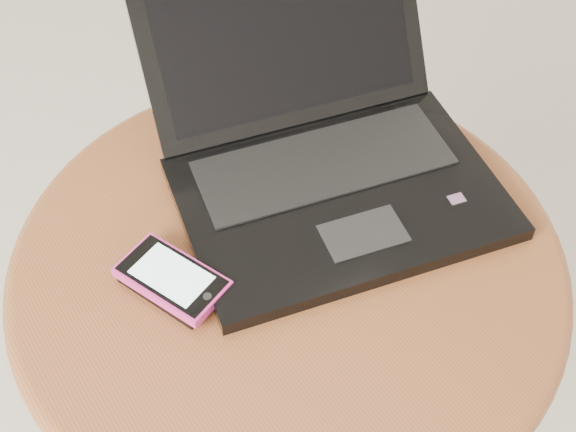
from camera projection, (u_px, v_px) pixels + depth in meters
table at (288, 306)px, 1.00m from camera, size 0.67×0.67×0.53m
laptop at (323, 149)px, 0.97m from camera, size 0.46×0.48×0.22m
phone_black at (171, 285)px, 0.88m from camera, size 0.09×0.13×0.01m
phone_pink at (172, 278)px, 0.87m from camera, size 0.11×0.14×0.02m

